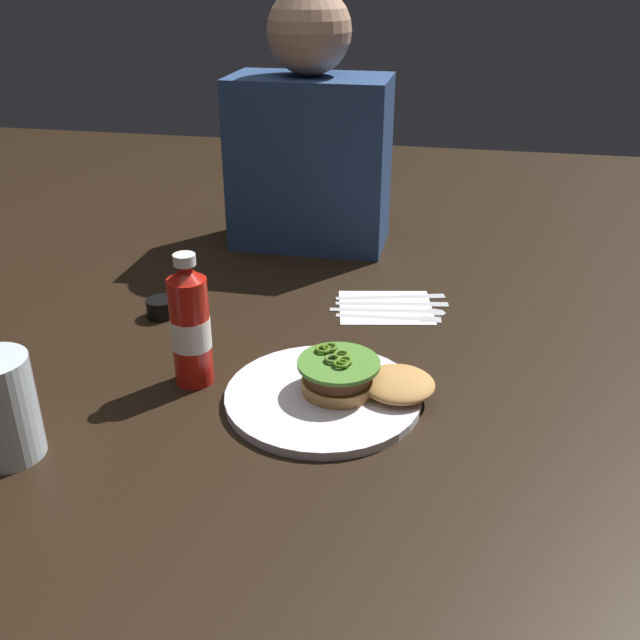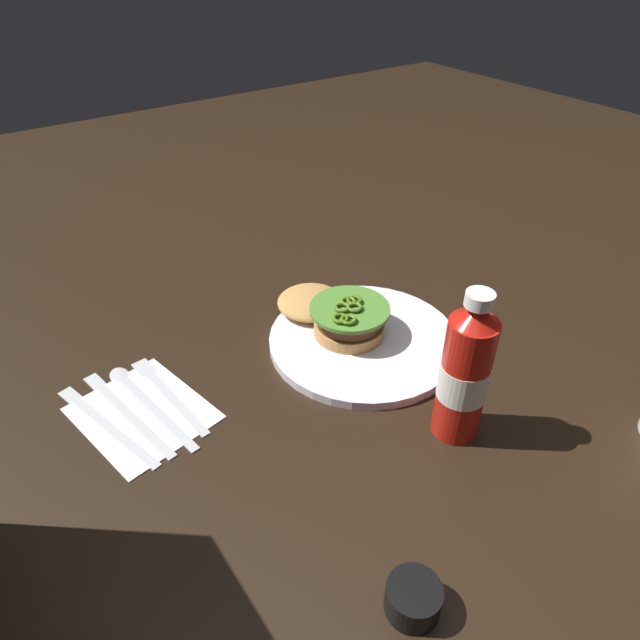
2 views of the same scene
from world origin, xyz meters
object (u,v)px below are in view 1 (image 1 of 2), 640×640
Objects in this scene: steak_knife at (399,302)px; condiment_cup at (161,308)px; fork_utensil at (398,316)px; spoon_utensil at (404,309)px; dinner_plate at (323,397)px; napkin at (386,307)px; water_glass at (0,408)px; diner_person at (309,141)px; ketchup_bottle at (190,326)px; butter_knife at (398,295)px; burger_sandwich at (360,378)px.

condiment_cup is at bearing -162.18° from steak_knife.
condiment_cup is at bearing -169.94° from fork_utensil.
dinner_plate is at bearing -105.16° from spoon_utensil.
napkin is 0.90× the size of fork_utensil.
water_glass is 0.66m from napkin.
fork_utensil is 0.47m from diner_person.
ketchup_bottle is 1.01× the size of butter_knife.
ketchup_bottle reaches higher than condiment_cup.
napkin is at bearing -55.91° from diner_person.
steak_knife is at bearing 50.79° from water_glass.
spoon_utensil is 1.02× the size of butter_knife.
fork_utensil is at bearing -86.27° from steak_knife.
condiment_cup is 0.25× the size of spoon_utensil.
dinner_plate is at bearing -99.09° from napkin.
water_glass is at bearing -127.34° from butter_knife.
butter_knife is at bearing 87.14° from burger_sandwich.
ketchup_bottle is at bearing -126.89° from butter_knife.
water_glass is at bearing -152.58° from burger_sandwich.
fork_utensil is 0.03m from spoon_utensil.
spoon_utensil is at bearing 74.84° from dinner_plate.
fork_utensil is (0.44, 0.48, -0.06)m from water_glass.
ketchup_bottle is 0.99× the size of steak_knife.
water_glass reaches higher than condiment_cup.
fork_utensil is at bearing -83.57° from butter_knife.
diner_person is at bearing 103.95° from dinner_plate.
water_glass is 0.71m from butter_knife.
condiment_cup is (-0.38, 0.19, -0.02)m from burger_sandwich.
condiment_cup reaches higher than butter_knife.
condiment_cup is at bearing -163.69° from napkin.
steak_knife is at bearing -78.39° from butter_knife.
condiment_cup is 0.42m from spoon_utensil.
butter_knife is 0.38× the size of diner_person.
dinner_plate is at bearing -4.37° from ketchup_bottle.
water_glass is 2.66× the size of condiment_cup.
spoon_utensil is at bearing 46.51° from ketchup_bottle.
burger_sandwich is 0.37× the size of diner_person.
fork_utensil is at bearing -55.89° from diner_person.
butter_knife is (0.39, 0.16, -0.01)m from condiment_cup.
dinner_plate is 1.36× the size of steak_knife.
spoon_utensil is 0.06m from butter_knife.
water_glass reaches higher than steak_knife.
water_glass is (-0.17, -0.21, -0.02)m from ketchup_bottle.
dinner_plate is at bearing -100.49° from butter_knife.
spoon_utensil is at bearing 78.07° from fork_utensil.
dinner_plate is 0.06m from burger_sandwich.
condiment_cup reaches higher than dinner_plate.
ketchup_bottle is at bearing 175.63° from dinner_plate.
dinner_plate is 0.21m from ketchup_bottle.
fork_utensil is at bearing 44.08° from ketchup_bottle.
butter_knife reaches higher than napkin.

